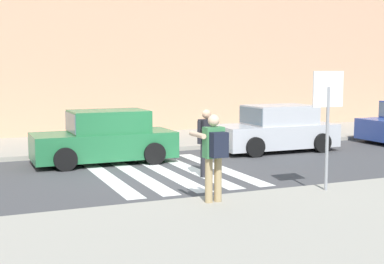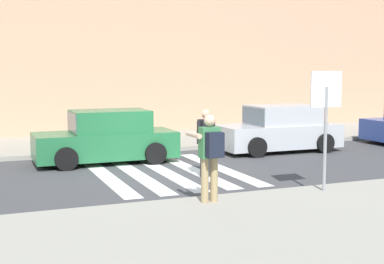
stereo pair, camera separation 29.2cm
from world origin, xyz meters
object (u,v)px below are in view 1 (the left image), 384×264
object	(u,v)px
stop_sign	(328,104)
pedestrian_crossing	(206,139)
parked_car_green	(105,138)
parked_car_silver	(276,130)
photographer_with_backpack	(214,150)

from	to	relation	value
stop_sign	pedestrian_crossing	world-z (taller)	stop_sign
pedestrian_crossing	parked_car_green	world-z (taller)	pedestrian_crossing
parked_car_silver	pedestrian_crossing	bearing A→B (deg)	-142.52
photographer_with_backpack	pedestrian_crossing	size ratio (longest dim) A/B	1.00
photographer_with_backpack	parked_car_green	xyz separation A→B (m)	(-0.66, 6.06, -0.44)
pedestrian_crossing	parked_car_green	xyz separation A→B (m)	(-1.87, 3.07, -0.25)
parked_car_green	parked_car_silver	distance (m)	5.87
pedestrian_crossing	parked_car_green	distance (m)	3.60
photographer_with_backpack	pedestrian_crossing	world-z (taller)	photographer_with_backpack
stop_sign	parked_car_green	size ratio (longest dim) A/B	0.62
photographer_with_backpack	parked_car_green	bearing A→B (deg)	96.20
pedestrian_crossing	photographer_with_backpack	bearing A→B (deg)	-112.03
photographer_with_backpack	parked_car_green	world-z (taller)	photographer_with_backpack
parked_car_green	parked_car_silver	xyz separation A→B (m)	(5.87, -0.00, 0.00)
photographer_with_backpack	pedestrian_crossing	bearing A→B (deg)	67.97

